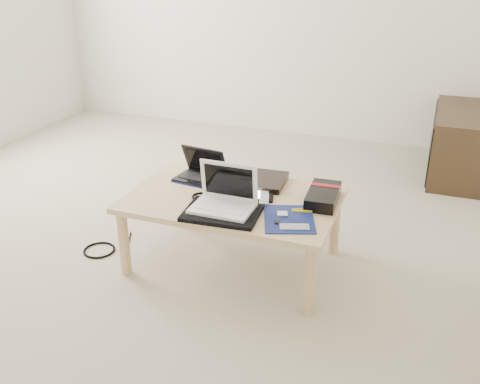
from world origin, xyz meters
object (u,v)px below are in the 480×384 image
(media_cabinet, at_px, (459,143))
(coffee_table, at_px, (233,205))
(white_laptop, at_px, (224,199))
(gpu_box, at_px, (323,196))
(netbook, at_px, (202,173))

(media_cabinet, bearing_deg, coffee_table, -122.67)
(coffee_table, xyz_separation_m, white_laptop, (0.02, -0.16, 0.11))
(coffee_table, relative_size, media_cabinet, 1.22)
(coffee_table, height_order, gpu_box, gpu_box)
(media_cabinet, height_order, white_laptop, white_laptop)
(netbook, xyz_separation_m, white_laptop, (0.27, -0.32, 0.03))
(media_cabinet, relative_size, gpu_box, 2.93)
(coffee_table, relative_size, white_laptop, 3.65)
(coffee_table, xyz_separation_m, media_cabinet, (1.15, 1.79, -0.10))
(coffee_table, distance_m, gpu_box, 0.48)
(coffee_table, bearing_deg, netbook, 146.74)
(white_laptop, bearing_deg, coffee_table, 96.07)
(media_cabinet, xyz_separation_m, white_laptop, (-1.13, -1.95, 0.22))
(media_cabinet, relative_size, netbook, 3.10)
(coffee_table, relative_size, netbook, 3.79)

